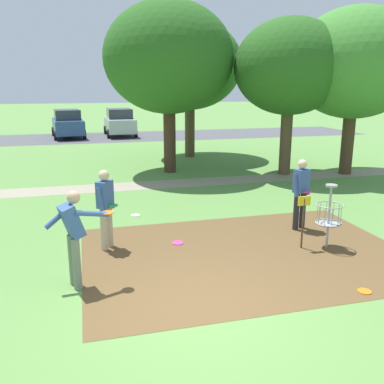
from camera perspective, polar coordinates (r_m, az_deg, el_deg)
The scene contains 17 objects.
ground_plane at distance 6.70m, azimuth 1.22°, elevation -16.05°, with size 160.00×160.00×0.00m, color #5B8942.
dirt_tee_pad at distance 8.83m, azimuth 7.37°, elevation -8.32°, with size 6.62×4.70×0.01m, color brown.
disc_golf_basket at distance 9.28m, azimuth 17.90°, elevation -2.86°, with size 0.98×0.58×1.39m.
player_foreground_watching at distance 7.32m, azimuth -15.90°, elevation -5.39°, with size 1.17×0.46×1.71m.
player_throwing at distance 10.25m, azimuth 14.67°, elevation 0.22°, with size 0.50×0.44×1.71m.
player_waiting_left at distance 8.91m, azimuth -11.74°, elevation -1.72°, with size 0.45×0.48×1.71m.
frisbee_by_tee at distance 11.30m, azimuth -7.75°, elevation -3.18°, with size 0.24×0.24×0.02m, color white.
frisbee_far_left at distance 7.82m, azimuth 22.51°, elevation -12.45°, with size 0.23×0.23×0.02m, color orange.
frisbee_far_right at distance 9.29m, azimuth -1.97°, elevation -6.97°, with size 0.26×0.26×0.02m, color #E53D99.
tree_near_left at distance 20.32m, azimuth -0.31°, elevation 16.98°, with size 4.87×4.87×6.40m.
tree_near_right at distance 16.59m, azimuth -3.22°, elevation 17.81°, with size 4.93×4.93×6.50m.
tree_mid_center at distance 16.48m, azimuth 13.24°, elevation 16.26°, with size 4.14×4.14×5.82m.
tree_mid_right at distance 17.31m, azimuth 21.37°, elevation 16.00°, with size 4.77×4.77×6.21m.
parking_lot_strip at distance 28.90m, azimuth -11.47°, elevation 7.37°, with size 36.00×6.00×0.01m, color #4C4C51.
parked_car_leftmost at distance 29.28m, azimuth -16.64°, elevation 8.96°, with size 2.30×4.37×1.84m.
parked_car_center_left at distance 29.54m, azimuth -9.87°, elevation 9.38°, with size 2.05×4.24×1.84m.
gravel_path at distance 14.61m, azimuth -7.98°, elevation 0.82°, with size 40.00×1.25×0.00m, color gray.
Camera 1 is at (-1.59, -5.55, 3.40)m, focal length 39.00 mm.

